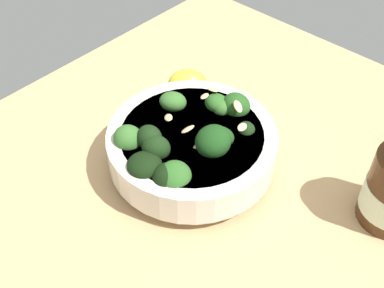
# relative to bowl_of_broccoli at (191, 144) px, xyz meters

# --- Properties ---
(ground_plane) EXTENTS (0.69, 0.69, 0.05)m
(ground_plane) POSITION_rel_bowl_of_broccoli_xyz_m (-0.04, 0.03, -0.06)
(ground_plane) COLOR tan
(bowl_of_broccoli) EXTENTS (0.22, 0.22, 0.09)m
(bowl_of_broccoli) POSITION_rel_bowl_of_broccoli_xyz_m (0.00, 0.00, 0.00)
(bowl_of_broccoli) COLOR silver
(bowl_of_broccoli) RESTS_ON ground_plane
(lemon_wedge) EXTENTS (0.07, 0.07, 0.05)m
(lemon_wedge) POSITION_rel_bowl_of_broccoli_xyz_m (-0.11, -0.11, -0.02)
(lemon_wedge) COLOR yellow
(lemon_wedge) RESTS_ON ground_plane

